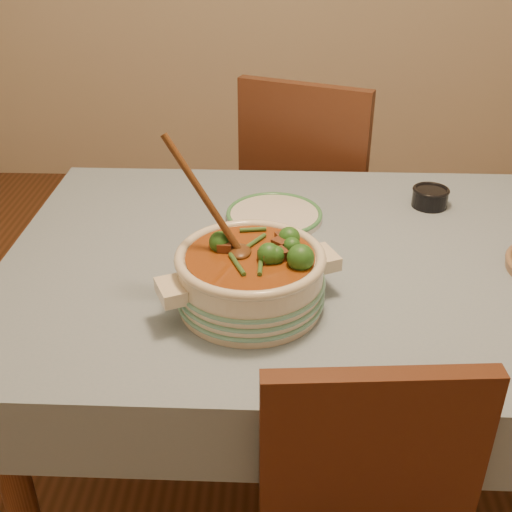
{
  "coord_description": "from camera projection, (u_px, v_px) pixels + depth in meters",
  "views": [
    {
      "loc": [
        -0.16,
        -1.37,
        1.55
      ],
      "look_at": [
        -0.21,
        -0.19,
        0.87
      ],
      "focal_mm": 45.0,
      "sensor_mm": 36.0,
      "label": 1
    }
  ],
  "objects": [
    {
      "name": "stew_casserole",
      "position": [
        250.0,
        273.0,
        1.36
      ],
      "size": [
        0.41,
        0.41,
        0.38
      ],
      "rotation": [
        0.0,
        0.0,
        0.43
      ],
      "color": "beige",
      "rests_on": "dining_table"
    },
    {
      "name": "dining_table",
      "position": [
        342.0,
        288.0,
        1.63
      ],
      "size": [
        1.68,
        1.08,
        0.76
      ],
      "color": "brown",
      "rests_on": "floor"
    },
    {
      "name": "chair_far",
      "position": [
        311.0,
        190.0,
        2.39
      ],
      "size": [
        0.6,
        0.6,
        0.99
      ],
      "rotation": [
        0.0,
        0.0,
        2.77
      ],
      "color": "#532B19",
      "rests_on": "floor"
    },
    {
      "name": "white_plate",
      "position": [
        274.0,
        215.0,
        1.75
      ],
      "size": [
        0.32,
        0.32,
        0.02
      ],
      "rotation": [
        0.0,
        0.0,
        0.28
      ],
      "color": "silver",
      "rests_on": "dining_table"
    },
    {
      "name": "condiment_bowl",
      "position": [
        430.0,
        196.0,
        1.81
      ],
      "size": [
        0.13,
        0.13,
        0.05
      ],
      "rotation": [
        0.0,
        0.0,
        0.43
      ],
      "color": "black",
      "rests_on": "dining_table"
    },
    {
      "name": "floor",
      "position": [
        328.0,
        470.0,
        1.96
      ],
      "size": [
        4.5,
        4.5,
        0.0
      ],
      "primitive_type": "plane",
      "color": "#4B2B15",
      "rests_on": "ground"
    }
  ]
}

